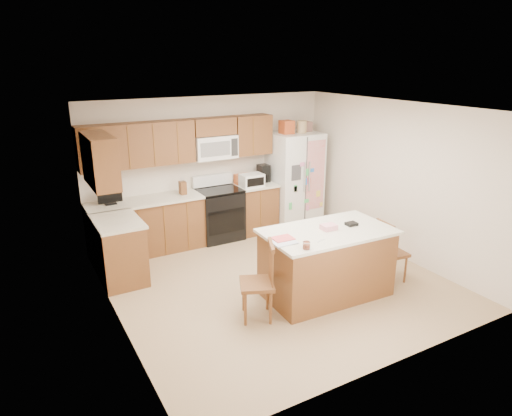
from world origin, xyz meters
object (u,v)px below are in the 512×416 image
stove (219,213)px  windsor_chair_right (390,253)px  refrigerator (294,179)px  windsor_chair_left (259,283)px  island (326,262)px  windsor_chair_back (302,250)px

stove → windsor_chair_right: (1.47, -2.73, -0.04)m
refrigerator → windsor_chair_right: (-0.10, -2.66, -0.49)m
refrigerator → windsor_chair_left: (-2.27, -2.61, -0.45)m
island → windsor_chair_left: bearing=-176.5°
stove → windsor_chair_left: 2.76m
windsor_chair_back → island: bearing=-88.7°
island → stove: bearing=98.6°
island → windsor_chair_right: island is taller
stove → windsor_chair_back: 2.08m
refrigerator → island: refrigerator is taller
island → windsor_chair_back: bearing=91.3°
stove → island: stove is taller
island → windsor_chair_back: 0.57m
refrigerator → island: (-1.17, -2.55, -0.44)m
refrigerator → windsor_chair_left: size_ratio=2.04×
windsor_chair_back → windsor_chair_right: windsor_chair_back is taller
stove → island: bearing=-81.4°
stove → island: 2.64m
refrigerator → island: size_ratio=1.15×
refrigerator → windsor_chair_back: size_ratio=2.18×
stove → windsor_chair_right: 3.10m
island → refrigerator: bearing=65.2°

